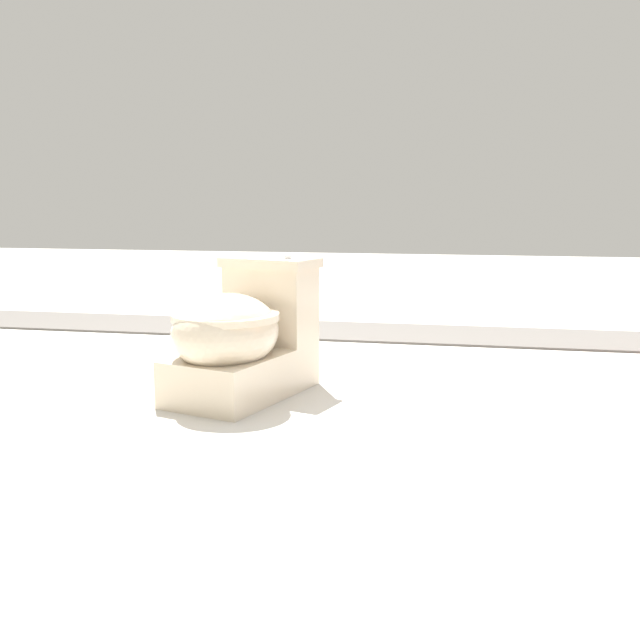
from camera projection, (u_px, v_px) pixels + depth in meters
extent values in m
plane|color=beige|center=(236.00, 384.00, 3.01)|extent=(14.00, 14.00, 0.00)
cube|color=#605B56|center=(392.00, 333.00, 4.09)|extent=(0.56, 8.00, 0.01)
cube|color=beige|center=(242.00, 374.00, 2.82)|extent=(0.67, 0.50, 0.17)
ellipsoid|color=beige|center=(226.00, 332.00, 2.70)|extent=(0.52, 0.47, 0.28)
cylinder|color=beige|center=(225.00, 317.00, 2.69)|extent=(0.49, 0.49, 0.03)
cube|color=beige|center=(271.00, 305.00, 2.96)|extent=(0.27, 0.38, 0.30)
cube|color=beige|center=(270.00, 263.00, 2.93)|extent=(0.30, 0.41, 0.04)
cylinder|color=silver|center=(288.00, 257.00, 2.89)|extent=(0.02, 0.02, 0.01)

